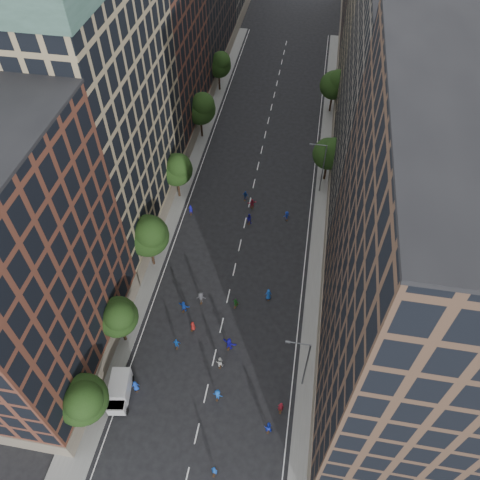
{
  "coord_description": "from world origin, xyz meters",
  "views": [
    {
      "loc": [
        7.53,
        -11.94,
        51.12
      ],
      "look_at": [
        0.14,
        30.74,
        2.0
      ],
      "focal_mm": 35.0,
      "sensor_mm": 36.0,
      "label": 1
    }
  ],
  "objects_px": {
    "streetlamp_near": "(305,363)",
    "skater_0": "(136,386)",
    "streetlamp_far": "(322,166)",
    "cargo_van": "(120,391)",
    "skater_1": "(214,471)",
    "skater_2": "(268,427)"
  },
  "relations": [
    {
      "from": "streetlamp_near",
      "to": "skater_2",
      "type": "distance_m",
      "value": 7.8
    },
    {
      "from": "skater_1",
      "to": "skater_2",
      "type": "relative_size",
      "value": 0.98
    },
    {
      "from": "streetlamp_near",
      "to": "streetlamp_far",
      "type": "distance_m",
      "value": 33.0
    },
    {
      "from": "streetlamp_far",
      "to": "skater_0",
      "type": "xyz_separation_m",
      "value": [
        -18.24,
        -36.84,
        -4.33
      ]
    },
    {
      "from": "streetlamp_near",
      "to": "streetlamp_far",
      "type": "xyz_separation_m",
      "value": [
        0.0,
        33.0,
        0.0
      ]
    },
    {
      "from": "cargo_van",
      "to": "skater_2",
      "type": "relative_size",
      "value": 2.74
    },
    {
      "from": "streetlamp_far",
      "to": "skater_1",
      "type": "relative_size",
      "value": 5.14
    },
    {
      "from": "streetlamp_near",
      "to": "skater_1",
      "type": "xyz_separation_m",
      "value": [
        -7.68,
        -11.0,
        -4.29
      ]
    },
    {
      "from": "cargo_van",
      "to": "skater_2",
      "type": "height_order",
      "value": "cargo_van"
    },
    {
      "from": "streetlamp_near",
      "to": "streetlamp_far",
      "type": "relative_size",
      "value": 1.0
    },
    {
      "from": "skater_1",
      "to": "skater_2",
      "type": "height_order",
      "value": "skater_2"
    },
    {
      "from": "streetlamp_near",
      "to": "skater_0",
      "type": "bearing_deg",
      "value": -168.11
    },
    {
      "from": "streetlamp_far",
      "to": "skater_2",
      "type": "bearing_deg",
      "value": -94.35
    },
    {
      "from": "cargo_van",
      "to": "skater_0",
      "type": "distance_m",
      "value": 1.82
    },
    {
      "from": "streetlamp_near",
      "to": "skater_2",
      "type": "relative_size",
      "value": 5.06
    },
    {
      "from": "streetlamp_near",
      "to": "skater_0",
      "type": "distance_m",
      "value": 19.14
    },
    {
      "from": "streetlamp_far",
      "to": "cargo_van",
      "type": "relative_size",
      "value": 1.85
    },
    {
      "from": "cargo_van",
      "to": "skater_2",
      "type": "distance_m",
      "value": 16.76
    },
    {
      "from": "streetlamp_near",
      "to": "skater_1",
      "type": "bearing_deg",
      "value": -124.94
    },
    {
      "from": "skater_1",
      "to": "skater_2",
      "type": "xyz_separation_m",
      "value": [
        4.73,
        5.18,
        0.01
      ]
    },
    {
      "from": "streetlamp_near",
      "to": "skater_0",
      "type": "height_order",
      "value": "streetlamp_near"
    },
    {
      "from": "cargo_van",
      "to": "skater_1",
      "type": "relative_size",
      "value": 2.78
    }
  ]
}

